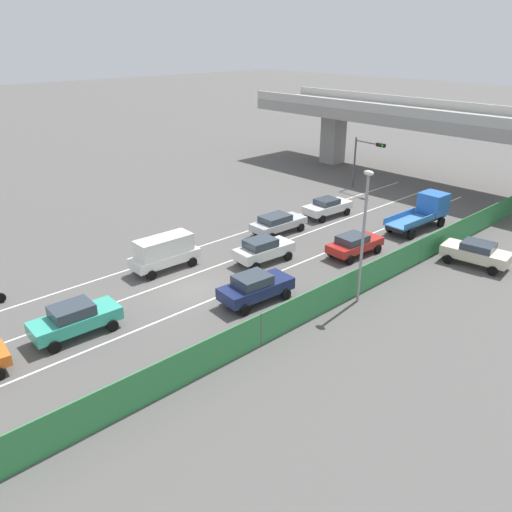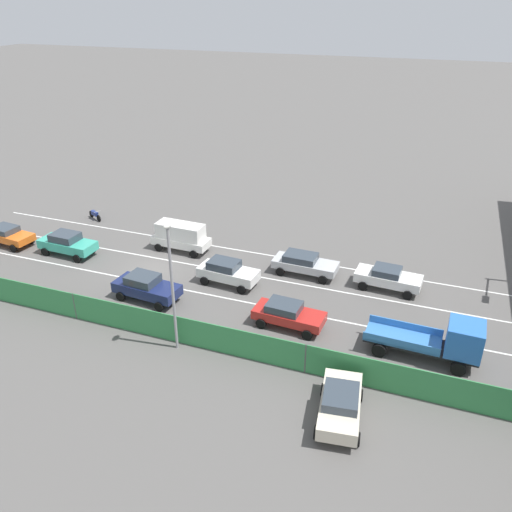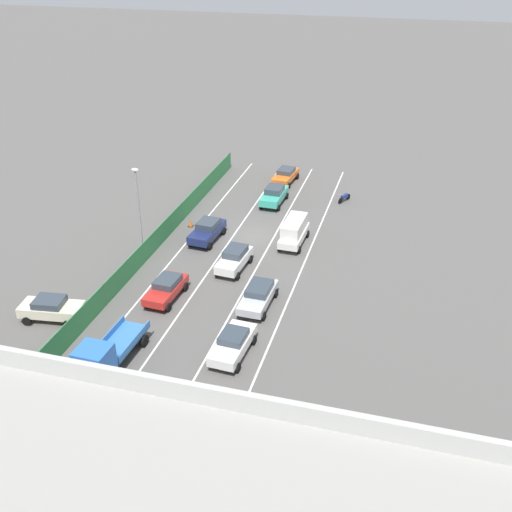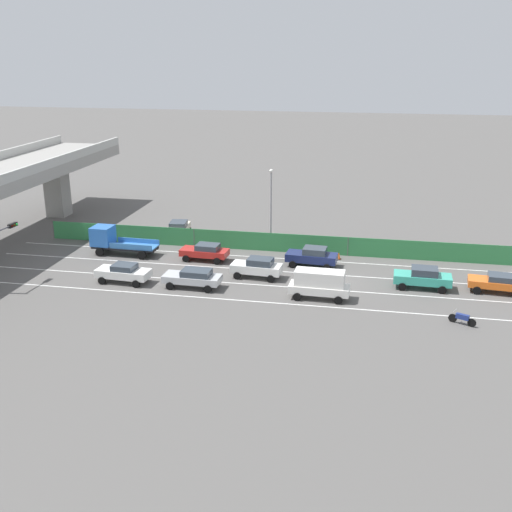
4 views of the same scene
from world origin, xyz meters
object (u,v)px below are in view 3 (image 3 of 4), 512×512
car_van_white (294,230)px  car_sedan_white (234,258)px  car_sedan_silver (258,295)px  traffic_cone (191,223)px  car_sedan_navy (207,230)px  flatbed_truck_blue (103,356)px  street_lamp (138,205)px  parked_sedan_cream (51,308)px  traffic_light (233,415)px  car_taxi_teal (274,195)px  car_taxi_orange (286,175)px  car_sedan_red (166,288)px  motorcycle (344,197)px  car_hatchback_white (233,343)px

car_van_white → car_sedan_white: size_ratio=1.07×
car_sedan_silver → traffic_cone: car_sedan_silver is taller
car_sedan_navy → flatbed_truck_blue: size_ratio=0.74×
car_sedan_navy → street_lamp: bearing=47.6°
traffic_cone → parked_sedan_cream: bearing=76.8°
parked_sedan_cream → traffic_light: size_ratio=0.89×
car_van_white → car_sedan_silver: size_ratio=0.99×
car_taxi_teal → traffic_cone: car_taxi_teal is taller
car_sedan_navy → traffic_light: 25.82m
car_taxi_orange → traffic_light: traffic_light is taller
car_sedan_red → motorcycle: bearing=-115.1°
car_sedan_navy → parked_sedan_cream: 15.68m
car_taxi_teal → car_hatchback_white: (-3.32, 24.06, -0.07)m
car_sedan_silver → street_lamp: street_lamp is taller
car_taxi_teal → car_taxi_orange: 5.76m
flatbed_truck_blue → traffic_light: (-9.79, 4.99, 2.28)m
car_sedan_red → car_taxi_teal: (-3.38, -18.97, 0.08)m
car_van_white → car_sedan_navy: car_van_white is taller
car_hatchback_white → traffic_cone: 19.42m
car_sedan_navy → car_hatchback_white: (-6.98, 14.80, -0.07)m
flatbed_truck_blue → motorcycle: (-10.20, -30.29, -0.87)m
car_van_white → car_taxi_orange: 14.24m
motorcycle → car_hatchback_white: bearing=82.9°
traffic_light → street_lamp: (13.88, -19.29, 1.07)m
motorcycle → parked_sedan_cream: 30.77m
car_sedan_red → flatbed_truck_blue: bearing=88.6°
car_van_white → parked_sedan_cream: 20.81m
car_sedan_white → car_sedan_navy: bearing=-48.2°
traffic_light → street_lamp: bearing=-54.3°
car_taxi_teal → parked_sedan_cream: 25.63m
car_taxi_teal → traffic_cone: 9.33m
car_sedan_white → car_sedan_navy: car_sedan_navy is taller
car_sedan_white → motorcycle: 17.08m
car_sedan_red → traffic_cone: bearing=-77.3°
parked_sedan_cream → car_taxi_orange: bearing=-108.4°
car_hatchback_white → motorcycle: car_hatchback_white is taller
street_lamp → car_taxi_orange: bearing=-111.1°
car_taxi_teal → traffic_light: (-6.19, 32.97, 2.66)m
street_lamp → car_hatchback_white: bearing=136.7°
car_sedan_navy → parked_sedan_cream: bearing=66.3°
car_sedan_navy → street_lamp: (4.03, 4.42, 3.73)m
car_hatchback_white → street_lamp: (11.01, -10.38, 3.80)m
car_taxi_teal → street_lamp: bearing=60.7°
car_taxi_orange → street_lamp: bearing=68.9°
car_sedan_white → street_lamp: street_lamp is taller
car_sedan_red → flatbed_truck_blue: 9.02m
motorcycle → traffic_cone: size_ratio=2.77×
car_taxi_teal → motorcycle: (-6.60, -2.32, -0.49)m
car_van_white → traffic_light: bearing=95.6°
traffic_cone → car_taxi_teal: bearing=-130.6°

